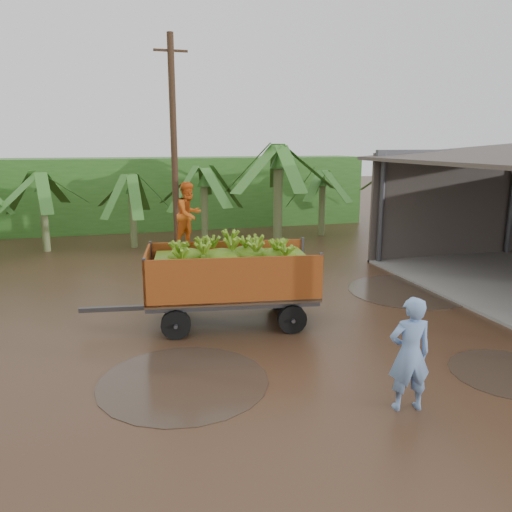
% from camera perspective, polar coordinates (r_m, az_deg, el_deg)
% --- Properties ---
extents(ground, '(100.00, 100.00, 0.00)m').
position_cam_1_polar(ground, '(11.93, 4.70, -8.66)').
color(ground, black).
rests_on(ground, ground).
extents(hedge_north, '(22.00, 3.00, 3.60)m').
position_cam_1_polar(hedge_north, '(26.59, -11.49, 7.07)').
color(hedge_north, '#2D661E').
rests_on(hedge_north, ground).
extents(banana_trailer, '(5.73, 2.50, 3.45)m').
position_cam_1_polar(banana_trailer, '(12.12, -3.00, -2.08)').
color(banana_trailer, '#C95A1C').
rests_on(banana_trailer, ground).
extents(man_blue, '(0.78, 0.57, 1.96)m').
position_cam_1_polar(man_blue, '(8.70, 17.15, -10.66)').
color(man_blue, '#6E91C9').
rests_on(man_blue, ground).
extents(utility_pole, '(1.20, 0.24, 8.10)m').
position_cam_1_polar(utility_pole, '(18.80, -9.34, 11.91)').
color(utility_pole, '#47301E').
rests_on(utility_pole, ground).
extents(banana_plants, '(24.68, 20.83, 4.42)m').
position_cam_1_polar(banana_plants, '(16.91, -21.66, 3.58)').
color(banana_plants, '#2D661E').
rests_on(banana_plants, ground).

